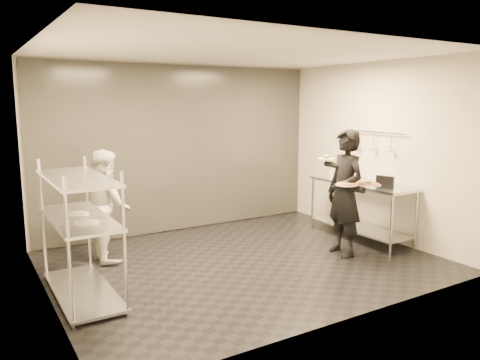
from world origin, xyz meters
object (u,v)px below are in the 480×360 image
pass_rack (80,230)px  prep_counter (361,200)px  pizza_plate_far (369,184)px  bottle_green (343,173)px  chef (106,205)px  bottle_dark (348,172)px  salad_plate (326,157)px  bottle_clear (331,170)px  pizza_plate_near (346,184)px  pos_monitor (385,182)px  waiter (345,193)px

pass_rack → prep_counter: (4.33, 0.00, -0.14)m
pizza_plate_far → bottle_green: bearing=66.1°
chef → bottle_dark: (3.78, -0.75, 0.26)m
salad_plate → bottle_clear: salad_plate is taller
chef → pizza_plate_far: bearing=-120.9°
chef → pizza_plate_far: (3.13, -1.82, 0.28)m
pizza_plate_near → salad_plate: bearing=80.8°
pizza_plate_far → bottle_clear: (0.69, 1.52, -0.04)m
pass_rack → bottle_clear: bearing=10.3°
pos_monitor → bottle_clear: bearing=63.5°
pizza_plate_far → pos_monitor: 0.50m
chef → bottle_green: chef is taller
pizza_plate_far → salad_plate: bearing=113.8°
prep_counter → pizza_plate_far: (-0.60, -0.72, 0.42)m
bottle_clear → bottle_dark: bottle_dark is taller
pos_monitor → pizza_plate_far: bearing=178.2°
chef → bottle_green: bearing=-104.8°
waiter → pizza_plate_far: 0.35m
pizza_plate_far → chef: bearing=149.8°
pass_rack → bottle_clear: (4.42, 0.80, 0.24)m
bottle_green → salad_plate: bearing=-153.0°
pizza_plate_near → pos_monitor: (0.83, 0.07, -0.06)m
waiter → bottle_green: 0.90m
pass_rack → pizza_plate_near: bearing=-10.7°
bottle_clear → pass_rack: bearing=-169.7°
pos_monitor → bottle_green: bottle_green is taller
pizza_plate_near → bottle_green: 1.14m
bottle_clear → waiter: bearing=-124.7°
bottle_dark → pizza_plate_far: bearing=-121.4°
bottle_green → bottle_dark: 0.28m
prep_counter → pizza_plate_far: 1.03m
pass_rack → pizza_plate_far: 3.81m
pass_rack → prep_counter: size_ratio=0.89×
pizza_plate_near → pizza_plate_far: 0.35m
waiter → bottle_dark: size_ratio=8.09×
salad_plate → pos_monitor: 0.94m
pizza_plate_near → bottle_green: bearing=48.6°
prep_counter → salad_plate: salad_plate is taller
pos_monitor → pizza_plate_near: bearing=166.6°
pizza_plate_far → bottle_green: bottle_green is taller
pizza_plate_near → pizza_plate_far: pizza_plate_near is taller
bottle_dark → pass_rack: bearing=-175.4°
waiter → bottle_clear: 1.52m
pos_monitor → pass_rack: bearing=154.2°
chef → bottle_clear: (3.82, -0.30, 0.24)m
pos_monitor → bottle_clear: 1.39m
prep_counter → pos_monitor: 0.71m
pizza_plate_far → salad_plate: 0.72m
pass_rack → pizza_plate_far: (3.73, -0.72, 0.28)m
bottle_green → bottle_clear: 0.65m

